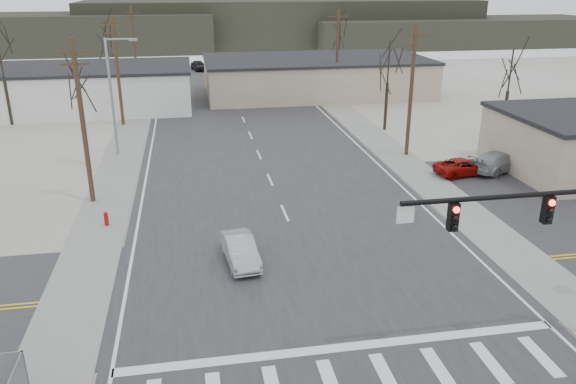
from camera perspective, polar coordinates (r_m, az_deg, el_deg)
name	(u,v)px	position (r m, az deg, el deg)	size (l,w,h in m)	color
ground	(314,280)	(26.34, 2.68, -8.94)	(140.00, 140.00, 0.00)	silver
main_road	(268,175)	(39.83, -2.05, 1.71)	(18.00, 110.00, 0.05)	#29282B
cross_road	(314,280)	(26.33, 2.68, -8.90)	(90.00, 10.00, 0.04)	#29282B
sidewalk_left	(121,162)	(44.56, -16.63, 2.94)	(3.00, 90.00, 0.06)	gray
sidewalk_right	(387,148)	(46.97, 10.00, 4.41)	(3.00, 90.00, 0.06)	gray
traffic_signal_mast	(571,232)	(22.37, 26.83, -3.61)	(8.95, 0.43, 7.20)	black
fire_hydrant	(106,219)	(33.17, -17.99, -2.60)	(0.24, 0.24, 0.87)	#A50C0C
building_left_far	(85,88)	(64.11, -19.97, 9.91)	(22.30, 12.30, 4.50)	silver
building_right_far	(316,76)	(68.86, 2.83, 11.71)	(26.30, 14.30, 4.30)	tan
upole_left_b	(82,120)	(35.71, -20.15, 6.87)	(2.20, 0.30, 10.00)	#463420
upole_left_c	(118,70)	(55.19, -16.93, 11.80)	(2.20, 0.30, 10.00)	#463420
upole_left_d	(134,46)	(74.94, -15.35, 14.13)	(2.20, 0.30, 10.00)	#463420
upole_right_a	(411,89)	(44.29, 12.41, 10.16)	(2.20, 0.30, 10.00)	#463420
upole_right_b	(337,54)	(64.94, 5.01, 13.84)	(2.20, 0.30, 10.00)	#463420
streetlight_main	(114,91)	(45.33, -17.30, 9.78)	(2.40, 0.25, 9.00)	gray
tree_left_near	(79,95)	(43.69, -20.49, 9.21)	(3.30, 3.30, 7.35)	#2C231B
tree_right_mid	(389,65)	(51.90, 10.18, 12.63)	(3.74, 3.74, 8.33)	#2C231B
tree_left_far	(107,42)	(69.16, -17.94, 14.25)	(3.96, 3.96, 8.82)	#2C231B
tree_right_far	(340,39)	(77.33, 5.26, 15.21)	(3.52, 3.52, 7.84)	#2C231B
tree_lot	(510,73)	(52.50, 21.66, 11.21)	(3.52, 3.52, 7.84)	#2C231B
tree_left_mid	(0,58)	(59.11, -27.19, 12.03)	(3.96, 3.96, 8.82)	#2C231B
hill_left	(21,34)	(118.47, -25.49, 14.29)	(70.00, 18.00, 7.00)	#333026
hill_center	(284,23)	(120.28, -0.44, 16.77)	(80.00, 18.00, 9.00)	#333026
hill_right	(455,32)	(125.53, 16.62, 15.32)	(60.00, 18.00, 5.50)	#333026
sedan_crossing	(240,250)	(27.63, -4.88, -5.87)	(1.36, 3.91, 1.29)	#979DA1
car_far_a	(239,97)	(63.74, -5.04, 9.62)	(1.95, 4.80, 1.39)	black
car_far_b	(199,65)	(88.14, -9.06, 12.59)	(1.73, 4.29, 1.46)	black
car_parked_red	(464,167)	(41.65, 17.40, 2.47)	(1.94, 4.21, 1.17)	maroon
car_parked_silver	(498,162)	(43.19, 20.56, 2.91)	(2.01, 4.94, 1.43)	gray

